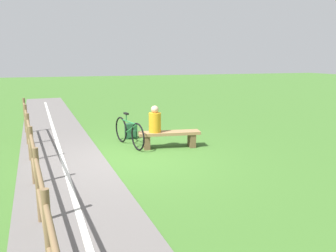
# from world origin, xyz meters

# --- Properties ---
(ground_plane) EXTENTS (80.00, 80.00, 0.00)m
(ground_plane) POSITION_xyz_m (0.00, 0.00, 0.00)
(ground_plane) COLOR #3D6B28
(bench) EXTENTS (1.72, 0.63, 0.45)m
(bench) POSITION_xyz_m (-1.26, -0.70, 0.31)
(bench) COLOR #937047
(bench) RESTS_ON ground_plane
(person_seated) EXTENTS (0.37, 0.37, 0.73)m
(person_seated) POSITION_xyz_m (-0.87, -0.76, 0.76)
(person_seated) COLOR orange
(person_seated) RESTS_ON bench
(bicycle) EXTENTS (0.48, 1.79, 0.92)m
(bicycle) POSITION_xyz_m (-0.25, -1.23, 0.39)
(bicycle) COLOR black
(bicycle) RESTS_ON ground_plane
(backpack) EXTENTS (0.36, 0.25, 0.46)m
(backpack) POSITION_xyz_m (-0.48, -2.09, 0.23)
(backpack) COLOR #1E4C2D
(backpack) RESTS_ON ground_plane
(fence_roadside) EXTENTS (1.74, 15.14, 1.16)m
(fence_roadside) POSITION_xyz_m (1.82, 3.59, 0.68)
(fence_roadside) COLOR brown
(fence_roadside) RESTS_ON ground_plane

